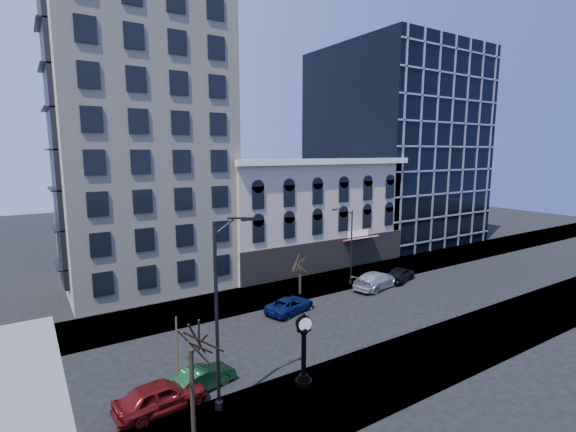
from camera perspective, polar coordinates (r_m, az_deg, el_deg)
ground at (r=32.19m, az=0.88°, el=-15.47°), size 160.00×160.00×0.00m
sidewalk_far at (r=38.59m, az=-5.83°, el=-11.20°), size 160.00×6.00×0.12m
sidewalk_near at (r=26.60m, az=11.15°, el=-21.04°), size 160.00×6.00×0.12m
cream_tower at (r=44.91m, az=-20.15°, el=16.06°), size 15.90×15.40×42.50m
victorian_row at (r=49.77m, az=2.29°, el=0.42°), size 22.60×11.19×12.50m
glass_office at (r=66.23m, az=14.26°, el=9.18°), size 20.00×20.15×28.00m
street_clock at (r=24.70m, az=2.16°, el=-18.14°), size 0.96×0.96×4.24m
street_lamp_near at (r=21.05m, az=-8.15°, el=-6.37°), size 2.61×0.60×10.10m
street_lamp_far at (r=41.04m, az=8.01°, el=-1.32°), size 2.01×0.71×7.90m
bare_tree_near at (r=19.73m, az=-13.26°, el=-14.96°), size 4.03×4.03×6.92m
bare_tree_far at (r=38.62m, az=1.68°, el=-6.13°), size 2.45×2.45×4.21m
car_near_a at (r=24.21m, az=-17.00°, el=-22.47°), size 4.87×2.36×1.60m
car_near_b at (r=25.54m, az=-11.72°, el=-20.88°), size 4.17×2.24×1.30m
car_far_a at (r=35.38m, az=0.26°, el=-12.05°), size 5.03×3.38×1.28m
car_far_b at (r=42.07m, az=11.99°, el=-8.56°), size 6.01×3.41×1.64m
car_far_c at (r=44.84m, az=15.08°, el=-7.68°), size 4.73×3.13×1.50m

